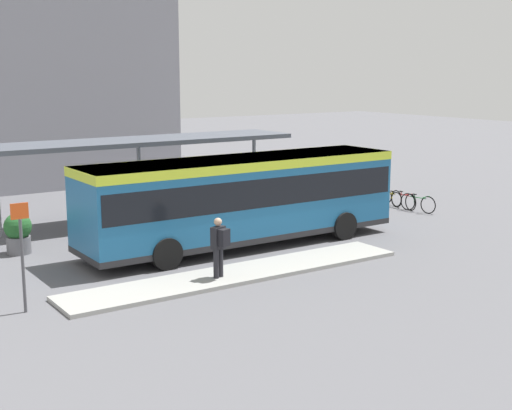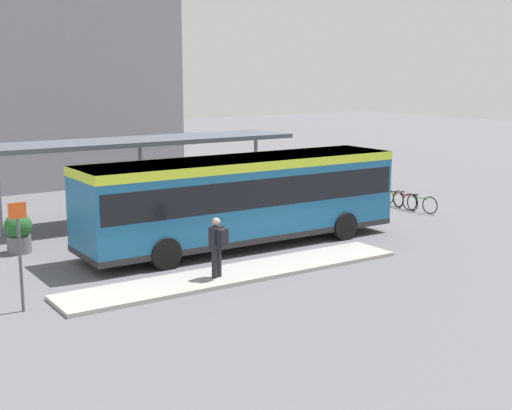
{
  "view_description": "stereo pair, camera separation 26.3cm",
  "coord_description": "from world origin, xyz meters",
  "px_view_note": "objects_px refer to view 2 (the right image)",
  "views": [
    {
      "loc": [
        -13.09,
        -20.18,
        5.99
      ],
      "look_at": [
        0.57,
        0.0,
        1.38
      ],
      "focal_mm": 50.0,
      "sensor_mm": 36.0,
      "label": 1
    },
    {
      "loc": [
        -12.87,
        -20.33,
        5.99
      ],
      "look_at": [
        0.57,
        0.0,
        1.38
      ],
      "focal_mm": 50.0,
      "sensor_mm": 36.0,
      "label": 2
    }
  ],
  "objects_px": {
    "bicycle_green": "(420,203)",
    "bicycle_yellow": "(391,198)",
    "platform_sign": "(20,252)",
    "city_bus": "(242,195)",
    "bicycle_white": "(380,195)",
    "pedestrian_waiting": "(218,244)",
    "bicycle_red": "(405,200)",
    "potted_planter_near_shelter": "(18,232)"
  },
  "relations": [
    {
      "from": "potted_planter_near_shelter",
      "to": "platform_sign",
      "type": "height_order",
      "value": "platform_sign"
    },
    {
      "from": "pedestrian_waiting",
      "to": "bicycle_green",
      "type": "relative_size",
      "value": 0.99
    },
    {
      "from": "city_bus",
      "to": "bicycle_yellow",
      "type": "bearing_deg",
      "value": 15.24
    },
    {
      "from": "bicycle_green",
      "to": "bicycle_red",
      "type": "xyz_separation_m",
      "value": [
        0.03,
        0.88,
        -0.0
      ]
    },
    {
      "from": "potted_planter_near_shelter",
      "to": "bicycle_white",
      "type": "bearing_deg",
      "value": 0.59
    },
    {
      "from": "pedestrian_waiting",
      "to": "bicycle_green",
      "type": "xyz_separation_m",
      "value": [
        12.41,
        4.04,
        -0.74
      ]
    },
    {
      "from": "city_bus",
      "to": "bicycle_white",
      "type": "distance_m",
      "value": 10.42
    },
    {
      "from": "bicycle_red",
      "to": "bicycle_white",
      "type": "height_order",
      "value": "bicycle_red"
    },
    {
      "from": "bicycle_green",
      "to": "bicycle_yellow",
      "type": "bearing_deg",
      "value": 169.84
    },
    {
      "from": "pedestrian_waiting",
      "to": "potted_planter_near_shelter",
      "type": "height_order",
      "value": "pedestrian_waiting"
    },
    {
      "from": "bicycle_red",
      "to": "bicycle_white",
      "type": "distance_m",
      "value": 1.76
    },
    {
      "from": "bicycle_green",
      "to": "platform_sign",
      "type": "xyz_separation_m",
      "value": [
        -17.83,
        -3.56,
        1.17
      ]
    },
    {
      "from": "potted_planter_near_shelter",
      "to": "platform_sign",
      "type": "bearing_deg",
      "value": -104.57
    },
    {
      "from": "city_bus",
      "to": "bicycle_yellow",
      "type": "height_order",
      "value": "city_bus"
    },
    {
      "from": "bicycle_yellow",
      "to": "platform_sign",
      "type": "distance_m",
      "value": 18.69
    },
    {
      "from": "bicycle_green",
      "to": "potted_planter_near_shelter",
      "type": "height_order",
      "value": "potted_planter_near_shelter"
    },
    {
      "from": "potted_planter_near_shelter",
      "to": "bicycle_yellow",
      "type": "bearing_deg",
      "value": -2.49
    },
    {
      "from": "city_bus",
      "to": "bicycle_white",
      "type": "xyz_separation_m",
      "value": [
        9.72,
        3.45,
        -1.44
      ]
    },
    {
      "from": "bicycle_green",
      "to": "platform_sign",
      "type": "distance_m",
      "value": 18.22
    },
    {
      "from": "bicycle_red",
      "to": "bicycle_yellow",
      "type": "distance_m",
      "value": 0.88
    },
    {
      "from": "pedestrian_waiting",
      "to": "bicycle_yellow",
      "type": "xyz_separation_m",
      "value": [
        12.45,
        5.8,
        -0.77
      ]
    },
    {
      "from": "city_bus",
      "to": "platform_sign",
      "type": "relative_size",
      "value": 4.11
    },
    {
      "from": "bicycle_white",
      "to": "platform_sign",
      "type": "bearing_deg",
      "value": 105.94
    },
    {
      "from": "city_bus",
      "to": "bicycle_green",
      "type": "bearing_deg",
      "value": 5.09
    },
    {
      "from": "city_bus",
      "to": "bicycle_green",
      "type": "relative_size",
      "value": 6.47
    },
    {
      "from": "city_bus",
      "to": "bicycle_white",
      "type": "bearing_deg",
      "value": 19.72
    },
    {
      "from": "potted_planter_near_shelter",
      "to": "platform_sign",
      "type": "relative_size",
      "value": 0.49
    },
    {
      "from": "pedestrian_waiting",
      "to": "bicycle_red",
      "type": "height_order",
      "value": "pedestrian_waiting"
    },
    {
      "from": "bicycle_white",
      "to": "bicycle_red",
      "type": "bearing_deg",
      "value": 171.55
    },
    {
      "from": "bicycle_green",
      "to": "bicycle_yellow",
      "type": "relative_size",
      "value": 1.1
    },
    {
      "from": "pedestrian_waiting",
      "to": "bicycle_red",
      "type": "bearing_deg",
      "value": -87.92
    },
    {
      "from": "city_bus",
      "to": "potted_planter_near_shelter",
      "type": "distance_m",
      "value": 7.58
    },
    {
      "from": "pedestrian_waiting",
      "to": "bicycle_yellow",
      "type": "bearing_deg",
      "value": -84.52
    },
    {
      "from": "bicycle_yellow",
      "to": "bicycle_red",
      "type": "bearing_deg",
      "value": -178.01
    },
    {
      "from": "bicycle_yellow",
      "to": "potted_planter_near_shelter",
      "type": "height_order",
      "value": "potted_planter_near_shelter"
    },
    {
      "from": "city_bus",
      "to": "bicycle_white",
      "type": "relative_size",
      "value": 6.99
    },
    {
      "from": "city_bus",
      "to": "platform_sign",
      "type": "bearing_deg",
      "value": -161.59
    },
    {
      "from": "potted_planter_near_shelter",
      "to": "platform_sign",
      "type": "xyz_separation_m",
      "value": [
        -1.57,
        -6.02,
        0.85
      ]
    },
    {
      "from": "bicycle_white",
      "to": "potted_planter_near_shelter",
      "type": "xyz_separation_m",
      "value": [
        -16.46,
        -0.17,
        0.36
      ]
    },
    {
      "from": "bicycle_green",
      "to": "bicycle_red",
      "type": "bearing_deg",
      "value": 169.3
    },
    {
      "from": "pedestrian_waiting",
      "to": "platform_sign",
      "type": "height_order",
      "value": "platform_sign"
    },
    {
      "from": "bicycle_yellow",
      "to": "bicycle_white",
      "type": "xyz_separation_m",
      "value": [
        0.16,
        0.88,
        0.0
      ]
    }
  ]
}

